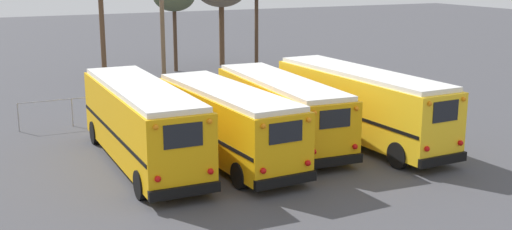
{
  "coord_description": "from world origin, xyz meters",
  "views": [
    {
      "loc": [
        -11.61,
        -24.67,
        7.96
      ],
      "look_at": [
        0.0,
        -0.53,
        1.61
      ],
      "focal_mm": 45.0,
      "sensor_mm": 36.0,
      "label": 1
    }
  ],
  "objects_px": {
    "school_bus_1": "(227,121)",
    "school_bus_3": "(360,103)",
    "utility_pole": "(162,28)",
    "school_bus_0": "(142,121)",
    "school_bus_2": "(280,108)"
  },
  "relations": [
    {
      "from": "school_bus_2",
      "to": "school_bus_3",
      "type": "distance_m",
      "value": 3.61
    },
    {
      "from": "school_bus_3",
      "to": "school_bus_0",
      "type": "bearing_deg",
      "value": 174.62
    },
    {
      "from": "school_bus_3",
      "to": "utility_pole",
      "type": "distance_m",
      "value": 15.15
    },
    {
      "from": "school_bus_1",
      "to": "school_bus_3",
      "type": "xyz_separation_m",
      "value": [
        6.58,
        0.06,
        0.15
      ]
    },
    {
      "from": "school_bus_0",
      "to": "utility_pole",
      "type": "distance_m",
      "value": 14.44
    },
    {
      "from": "school_bus_2",
      "to": "school_bus_3",
      "type": "bearing_deg",
      "value": -23.94
    },
    {
      "from": "school_bus_0",
      "to": "school_bus_2",
      "type": "xyz_separation_m",
      "value": [
        6.58,
        0.53,
        -0.18
      ]
    },
    {
      "from": "school_bus_1",
      "to": "school_bus_3",
      "type": "bearing_deg",
      "value": 0.48
    },
    {
      "from": "school_bus_0",
      "to": "school_bus_1",
      "type": "distance_m",
      "value": 3.44
    },
    {
      "from": "school_bus_2",
      "to": "school_bus_3",
      "type": "xyz_separation_m",
      "value": [
        3.29,
        -1.46,
        0.2
      ]
    },
    {
      "from": "school_bus_0",
      "to": "school_bus_2",
      "type": "relative_size",
      "value": 1.04
    },
    {
      "from": "school_bus_0",
      "to": "school_bus_1",
      "type": "xyz_separation_m",
      "value": [
        3.29,
        -0.98,
        -0.13
      ]
    },
    {
      "from": "utility_pole",
      "to": "school_bus_1",
      "type": "bearing_deg",
      "value": -97.46
    },
    {
      "from": "school_bus_1",
      "to": "utility_pole",
      "type": "relative_size",
      "value": 1.21
    },
    {
      "from": "school_bus_0",
      "to": "school_bus_1",
      "type": "height_order",
      "value": "school_bus_0"
    }
  ]
}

